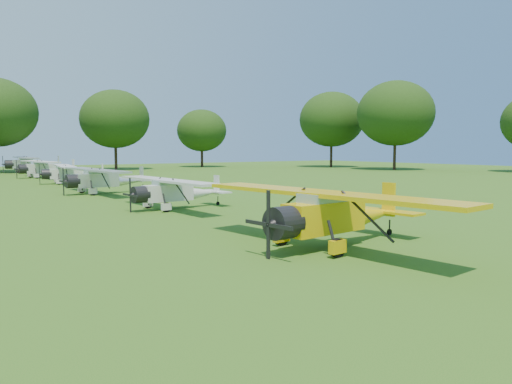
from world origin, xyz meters
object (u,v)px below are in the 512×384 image
Objects in this scene: aircraft_4 at (103,178)px; aircraft_5 at (71,172)px; aircraft_3 at (175,190)px; aircraft_7 at (31,163)px; aircraft_6 at (45,167)px; aircraft_2 at (334,211)px.

aircraft_4 is 11.84m from aircraft_5.
aircraft_7 is at bearing 84.92° from aircraft_3.
aircraft_6 reaches higher than aircraft_4.
aircraft_4 is 0.85× the size of aircraft_7.
aircraft_2 is 24.23m from aircraft_4.
aircraft_2 is 1.02× the size of aircraft_6.
aircraft_7 is at bearing 84.69° from aircraft_4.
aircraft_2 is 47.41m from aircraft_6.
aircraft_3 is at bearing 83.29° from aircraft_2.
aircraft_4 is 36.10m from aircraft_7.
aircraft_3 is at bearing -91.13° from aircraft_4.
aircraft_3 is 0.78× the size of aircraft_7.
aircraft_6 reaches higher than aircraft_3.
aircraft_3 is at bearing -82.43° from aircraft_5.
aircraft_4 is 23.20m from aircraft_6.
aircraft_6 is (0.52, 47.41, -0.02)m from aircraft_2.
aircraft_7 is (0.84, 12.88, 0.15)m from aircraft_6.
aircraft_5 is 11.36m from aircraft_6.
aircraft_3 is 34.67m from aircraft_6.
aircraft_3 is at bearing -95.14° from aircraft_6.
aircraft_5 is at bearing -94.77° from aircraft_6.
aircraft_4 is (-0.33, 11.48, 0.10)m from aircraft_3.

